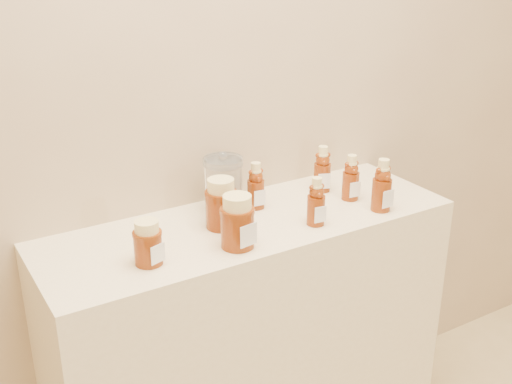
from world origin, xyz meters
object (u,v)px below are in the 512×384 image
bear_bottle_back_left (256,182)px  honey_jar_left (148,242)px  glass_canister (224,183)px  display_table (250,353)px  bear_bottle_front_left (316,198)px

bear_bottle_back_left → honey_jar_left: (-0.40, -0.15, -0.02)m
honey_jar_left → glass_canister: size_ratio=0.65×
display_table → honey_jar_left: bearing=-166.6°
display_table → bear_bottle_back_left: 0.54m
bear_bottle_back_left → honey_jar_left: size_ratio=1.38×
display_table → bear_bottle_back_left: bear_bottle_back_left is taller
display_table → glass_canister: glass_canister is taller
honey_jar_left → glass_canister: bearing=12.4°
glass_canister → honey_jar_left: bearing=-149.5°
honey_jar_left → bear_bottle_front_left: bearing=-21.6°
bear_bottle_back_left → bear_bottle_front_left: bear_bottle_back_left is taller
display_table → bear_bottle_front_left: bear_bottle_front_left is taller
bear_bottle_front_left → glass_canister: bearing=136.6°
bear_bottle_back_left → glass_canister: bearing=168.7°
honey_jar_left → bear_bottle_back_left: bearing=3.0°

